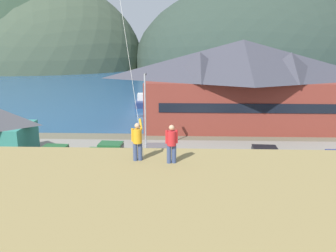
{
  "coord_description": "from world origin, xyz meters",
  "views": [
    {
      "loc": [
        1.58,
        -23.29,
        11.27
      ],
      "look_at": [
        0.44,
        9.0,
        3.23
      ],
      "focal_mm": 37.78,
      "sensor_mm": 36.0,
      "label": 1
    }
  ],
  "objects_px": {
    "storage_shed_near_lot": "(0,134)",
    "parked_car_back_row_left": "(159,154)",
    "parked_car_back_row_right": "(263,156)",
    "parking_light_pole": "(145,108)",
    "person_kite_flyer": "(137,140)",
    "wharf_dock": "(160,105)",
    "parked_car_front_row_silver": "(65,184)",
    "moored_boat_wharfside": "(142,101)",
    "parked_car_mid_row_center": "(110,152)",
    "parked_car_front_row_end": "(324,184)",
    "harbor_lodge": "(242,81)",
    "person_companion": "(172,143)",
    "parked_car_lone_by_shed": "(54,155)"
  },
  "relations": [
    {
      "from": "person_kite_flyer",
      "to": "person_companion",
      "type": "height_order",
      "value": "person_kite_flyer"
    },
    {
      "from": "parking_light_pole",
      "to": "person_kite_flyer",
      "type": "relative_size",
      "value": 4.26
    },
    {
      "from": "harbor_lodge",
      "to": "wharf_dock",
      "type": "relative_size",
      "value": 2.12
    },
    {
      "from": "parked_car_back_row_left",
      "to": "parking_light_pole",
      "type": "height_order",
      "value": "parking_light_pole"
    },
    {
      "from": "parked_car_mid_row_center",
      "to": "harbor_lodge",
      "type": "bearing_deg",
      "value": 45.89
    },
    {
      "from": "parked_car_front_row_end",
      "to": "parking_light_pole",
      "type": "bearing_deg",
      "value": 144.55
    },
    {
      "from": "parked_car_front_row_end",
      "to": "parked_car_back_row_right",
      "type": "relative_size",
      "value": 0.98
    },
    {
      "from": "wharf_dock",
      "to": "harbor_lodge",
      "type": "bearing_deg",
      "value": -48.57
    },
    {
      "from": "wharf_dock",
      "to": "parking_light_pole",
      "type": "height_order",
      "value": "parking_light_pole"
    },
    {
      "from": "harbor_lodge",
      "to": "parked_car_front_row_end",
      "type": "xyz_separation_m",
      "value": [
        2.53,
        -21.72,
        -4.86
      ]
    },
    {
      "from": "storage_shed_near_lot",
      "to": "parked_car_lone_by_shed",
      "type": "bearing_deg",
      "value": -13.58
    },
    {
      "from": "harbor_lodge",
      "to": "person_kite_flyer",
      "type": "xyz_separation_m",
      "value": [
        -9.79,
        -30.53,
        0.9
      ]
    },
    {
      "from": "wharf_dock",
      "to": "person_kite_flyer",
      "type": "xyz_separation_m",
      "value": [
        1.43,
        -43.25,
        6.48
      ]
    },
    {
      "from": "wharf_dock",
      "to": "parked_car_front_row_silver",
      "type": "relative_size",
      "value": 2.9
    },
    {
      "from": "parked_car_front_row_silver",
      "to": "person_companion",
      "type": "bearing_deg",
      "value": -47.26
    },
    {
      "from": "parking_light_pole",
      "to": "person_kite_flyer",
      "type": "distance_m",
      "value": 18.86
    },
    {
      "from": "storage_shed_near_lot",
      "to": "parked_car_back_row_right",
      "type": "relative_size",
      "value": 1.36
    },
    {
      "from": "storage_shed_near_lot",
      "to": "person_companion",
      "type": "relative_size",
      "value": 3.36
    },
    {
      "from": "wharf_dock",
      "to": "parked_car_front_row_silver",
      "type": "height_order",
      "value": "parked_car_front_row_silver"
    },
    {
      "from": "parked_car_mid_row_center",
      "to": "person_companion",
      "type": "height_order",
      "value": "person_companion"
    },
    {
      "from": "parked_car_back_row_left",
      "to": "person_kite_flyer",
      "type": "relative_size",
      "value": 2.3
    },
    {
      "from": "parked_car_lone_by_shed",
      "to": "parking_light_pole",
      "type": "xyz_separation_m",
      "value": [
        7.89,
        4.09,
        3.54
      ]
    },
    {
      "from": "person_companion",
      "to": "storage_shed_near_lot",
      "type": "bearing_deg",
      "value": 135.31
    },
    {
      "from": "moored_boat_wharfside",
      "to": "parked_car_lone_by_shed",
      "type": "xyz_separation_m",
      "value": [
        -4.72,
        -29.92,
        0.34
      ]
    },
    {
      "from": "parked_car_lone_by_shed",
      "to": "parked_car_mid_row_center",
      "type": "relative_size",
      "value": 1.0
    },
    {
      "from": "parked_car_back_row_left",
      "to": "person_companion",
      "type": "height_order",
      "value": "person_companion"
    },
    {
      "from": "harbor_lodge",
      "to": "parked_car_front_row_silver",
      "type": "relative_size",
      "value": 6.15
    },
    {
      "from": "moored_boat_wharfside",
      "to": "parking_light_pole",
      "type": "height_order",
      "value": "parking_light_pole"
    },
    {
      "from": "parked_car_back_row_right",
      "to": "parked_car_mid_row_center",
      "type": "height_order",
      "value": "same"
    },
    {
      "from": "harbor_lodge",
      "to": "moored_boat_wharfside",
      "type": "relative_size",
      "value": 4.35
    },
    {
      "from": "parked_car_front_row_silver",
      "to": "person_companion",
      "type": "relative_size",
      "value": 2.42
    },
    {
      "from": "parked_car_front_row_silver",
      "to": "parked_car_lone_by_shed",
      "type": "relative_size",
      "value": 0.97
    },
    {
      "from": "parked_car_mid_row_center",
      "to": "moored_boat_wharfside",
      "type": "bearing_deg",
      "value": 90.24
    },
    {
      "from": "harbor_lodge",
      "to": "parked_car_back_row_left",
      "type": "distance_m",
      "value": 18.82
    },
    {
      "from": "parked_car_front_row_end",
      "to": "person_companion",
      "type": "xyz_separation_m",
      "value": [
        -10.78,
        -9.11,
        5.75
      ]
    },
    {
      "from": "storage_shed_near_lot",
      "to": "parked_car_back_row_left",
      "type": "height_order",
      "value": "storage_shed_near_lot"
    },
    {
      "from": "storage_shed_near_lot",
      "to": "moored_boat_wharfside",
      "type": "bearing_deg",
      "value": 70.51
    },
    {
      "from": "moored_boat_wharfside",
      "to": "parked_car_front_row_end",
      "type": "relative_size",
      "value": 1.41
    },
    {
      "from": "parked_car_back_row_left",
      "to": "person_kite_flyer",
      "type": "height_order",
      "value": "person_kite_flyer"
    },
    {
      "from": "storage_shed_near_lot",
      "to": "person_kite_flyer",
      "type": "relative_size",
      "value": 3.15
    },
    {
      "from": "storage_shed_near_lot",
      "to": "parked_car_back_row_right",
      "type": "distance_m",
      "value": 24.24
    },
    {
      "from": "parking_light_pole",
      "to": "person_kite_flyer",
      "type": "bearing_deg",
      "value": -85.35
    },
    {
      "from": "person_companion",
      "to": "parked_car_lone_by_shed",
      "type": "bearing_deg",
      "value": 126.35
    },
    {
      "from": "parked_car_back_row_right",
      "to": "parked_car_front_row_end",
      "type": "bearing_deg",
      "value": -64.36
    },
    {
      "from": "parked_car_lone_by_shed",
      "to": "parking_light_pole",
      "type": "bearing_deg",
      "value": 27.39
    },
    {
      "from": "harbor_lodge",
      "to": "storage_shed_near_lot",
      "type": "distance_m",
      "value": 28.82
    },
    {
      "from": "storage_shed_near_lot",
      "to": "wharf_dock",
      "type": "distance_m",
      "value": 30.55
    },
    {
      "from": "parked_car_back_row_right",
      "to": "parked_car_mid_row_center",
      "type": "bearing_deg",
      "value": 177.01
    },
    {
      "from": "parked_car_back_row_right",
      "to": "moored_boat_wharfside",
      "type": "bearing_deg",
      "value": 115.45
    },
    {
      "from": "parked_car_lone_by_shed",
      "to": "parked_car_mid_row_center",
      "type": "distance_m",
      "value": 4.98
    }
  ]
}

